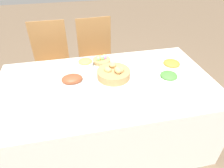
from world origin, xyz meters
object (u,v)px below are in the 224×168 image
Objects in this scene: knife at (139,105)px; butter_dish at (83,93)px; bread_basket at (114,73)px; dinner_plate at (118,108)px; egg_basket at (102,60)px; spoon at (143,104)px; pineapple_bowl at (85,64)px; chair_far_center at (97,57)px; drinking_cup at (144,85)px; chair_far_left at (52,62)px; fork at (97,111)px; carrot_bowl at (171,65)px; green_salad_bowl at (168,78)px; ham_platter at (72,80)px.

knife is 0.45m from butter_dish.
bread_basket reaches higher than dinner_plate.
egg_basket is 0.91× the size of spoon.
pineapple_bowl reaches higher than butter_dish.
chair_far_center is at bearing 99.94° from knife.
drinking_cup is at bearing 35.81° from dinner_plate.
chair_far_left is 5.07× the size of fork.
fork is (0.39, -1.17, 0.20)m from chair_far_left.
fork is at bearing 177.32° from spoon.
chair_far_left is 5.51× the size of carrot_bowl.
green_salad_bowl reaches higher than pineapple_bowl.
knife is at bearing -59.04° from chair_far_left.
spoon is (0.13, -0.41, -0.04)m from bread_basket.
pineapple_bowl is 1.85× the size of drinking_cup.
butter_dish is (-0.23, -0.48, -0.01)m from egg_basket.
carrot_bowl is 0.68× the size of dinner_plate.
chair_far_center is 3.38× the size of bread_basket.
ham_platter is 0.65m from spoon.
green_salad_bowl reaches higher than spoon.
spoon is at bearing -84.59° from chair_far_center.
chair_far_left is at bearing 110.93° from fork.
fork is (-0.65, -0.23, -0.05)m from green_salad_bowl.
spoon is (0.73, -1.17, 0.20)m from chair_far_left.
drinking_cup is at bearing -50.45° from chair_far_left.
dinner_plate is at bearing -65.06° from chair_far_left.
fork is 2.36× the size of drinking_cup.
carrot_bowl is (0.62, -0.27, 0.01)m from egg_basket.
green_salad_bowl is 1.62× the size of butter_dish.
ham_platter is 1.43× the size of fork.
green_salad_bowl is 0.73m from butter_dish.
green_salad_bowl is 0.69m from fork.
drinking_cup reaches higher than knife.
pineapple_bowl is at bearing 57.44° from ham_platter.
fork is at bearing -102.38° from egg_basket.
carrot_bowl is 1.73× the size of butter_dish.
ham_platter is 0.26m from pineapple_bowl.
pineapple_bowl is at bearing 148.83° from green_salad_bowl.
carrot_bowl is 0.75m from dinner_plate.
bread_basket reaches higher than pineapple_bowl.
dinner_plate is 0.19m from spoon.
fork is 0.34m from spoon.
drinking_cup is (-0.35, -0.24, -0.01)m from carrot_bowl.
butter_dish is (-0.29, -0.19, -0.03)m from bread_basket.
pineapple_bowl is 0.85× the size of carrot_bowl.
bread_basket is 0.43m from spoon.
pineapple_bowl reaches higher than spoon.
chair_far_left reaches higher than butter_dish.
egg_basket reaches higher than fork.
ham_platter is at bearing -137.10° from egg_basket.
spoon is (0.36, -0.63, -0.04)m from pineapple_bowl.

